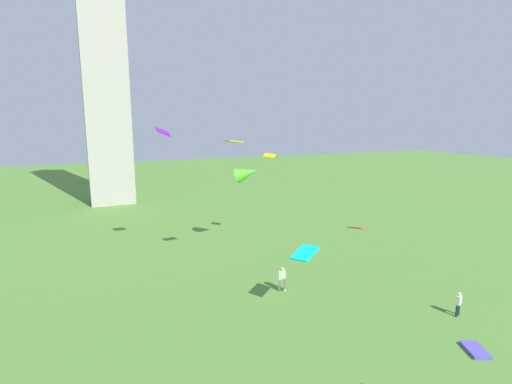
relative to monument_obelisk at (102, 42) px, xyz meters
The scene contains 10 objects.
monument_obelisk is the anchor object (origin of this frame).
person_0 54.70m from the monument_obelisk, 69.82° to the right, with size 0.47×0.37×1.59m.
person_2 45.71m from the monument_obelisk, 77.28° to the right, with size 0.53×0.48×1.77m.
kite_flying_0 31.29m from the monument_obelisk, 84.95° to the right, with size 1.21×1.09×0.86m.
kite_flying_1 34.44m from the monument_obelisk, 70.20° to the right, with size 2.80×2.64×2.02m.
kite_flying_2 34.38m from the monument_obelisk, 65.71° to the right, with size 1.31×1.31×0.47m.
kite_flying_3 47.43m from the monument_obelisk, 78.78° to the right, with size 2.08×1.88×0.60m.
kite_flying_4 49.31m from the monument_obelisk, 77.04° to the right, with size 0.90×1.10×0.39m.
kite_flying_5 37.14m from the monument_obelisk, 78.65° to the right, with size 1.51×1.19×0.30m.
kite_bundle_0 57.04m from the monument_obelisk, 73.68° to the right, with size 1.55×0.93×0.19m, color #554CBE.
Camera 1 is at (-11.90, -4.30, 12.23)m, focal length 27.33 mm.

